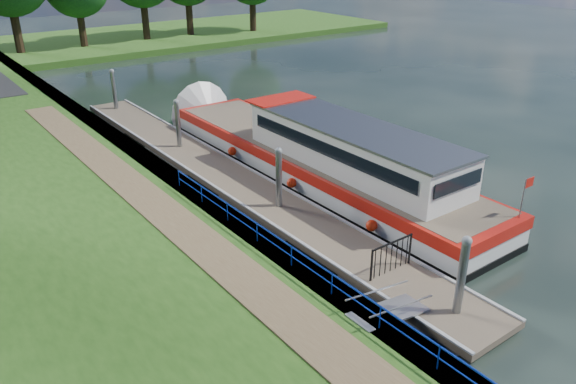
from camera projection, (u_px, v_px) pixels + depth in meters
ground at (441, 314)px, 17.19m from camera, size 160.00×160.00×0.00m
bank_edge at (155, 172)px, 26.58m from camera, size 1.10×90.00×0.78m
far_bank at (135, 39)px, 61.51m from camera, size 60.00×18.00×0.60m
footpath at (189, 232)px, 20.30m from camera, size 1.60×40.00×0.05m
blue_fence at (311, 264)px, 17.34m from camera, size 0.04×18.04×0.72m
pontoon at (223, 176)px, 26.59m from camera, size 2.50×30.00×0.56m
mooring_piles at (222, 155)px, 26.14m from camera, size 0.30×27.30×3.55m
gangway at (389, 311)px, 16.29m from camera, size 2.58×1.00×0.92m
gate_panel at (392, 252)px, 18.32m from camera, size 1.85×0.05×1.15m
barge at (309, 154)px, 26.72m from camera, size 4.36×21.15×4.78m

